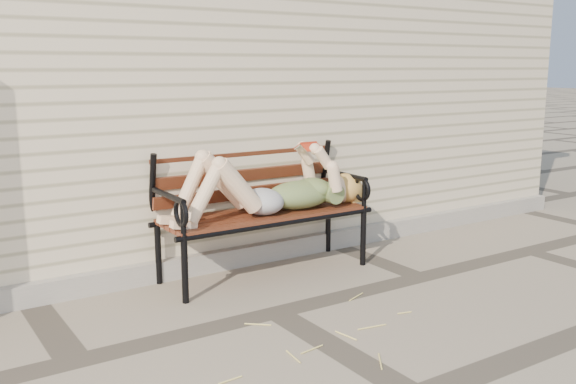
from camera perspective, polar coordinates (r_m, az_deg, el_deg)
ground at (r=4.11m, az=-1.06°, el=-10.65°), size 80.00×80.00×0.00m
house_wall at (r=6.55m, az=-15.42°, el=10.52°), size 8.00×4.00×3.00m
foundation_strip at (r=4.88m, az=-7.15°, el=-6.22°), size 8.00×0.10×0.15m
garden_bench at (r=4.76m, az=-2.72°, el=0.14°), size 1.70×0.68×1.10m
reading_woman at (r=4.65m, az=-1.74°, el=0.34°), size 1.60×0.36×0.50m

